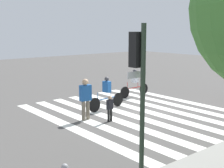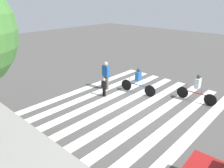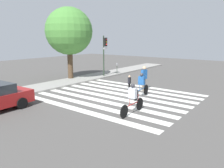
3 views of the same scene
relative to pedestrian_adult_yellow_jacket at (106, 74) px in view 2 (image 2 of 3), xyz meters
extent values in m
plane|color=#4C4947|center=(-2.61, 0.58, -1.05)|extent=(60.00, 60.00, 0.00)
cube|color=gray|center=(-2.61, 6.83, -0.98)|extent=(36.00, 2.50, 0.14)
cube|color=silver|center=(-6.30, 0.58, -1.04)|extent=(0.53, 10.00, 0.01)
cube|color=silver|center=(-5.25, 0.58, -1.04)|extent=(0.53, 10.00, 0.01)
cube|color=silver|center=(-4.19, 0.58, -1.04)|extent=(0.53, 10.00, 0.01)
cube|color=silver|center=(-3.14, 0.58, -1.04)|extent=(0.53, 10.00, 0.01)
cube|color=silver|center=(-2.08, 0.58, -1.04)|extent=(0.53, 10.00, 0.01)
cube|color=silver|center=(-1.02, 0.58, -1.04)|extent=(0.53, 10.00, 0.01)
cube|color=silver|center=(0.03, 0.58, -1.04)|extent=(0.53, 10.00, 0.01)
cube|color=silver|center=(1.09, 0.58, -1.04)|extent=(0.53, 10.00, 0.01)
cylinder|color=#6B6051|center=(-0.12, 0.00, -0.61)|extent=(0.17, 0.17, 0.88)
cylinder|color=#6B6051|center=(0.12, 0.00, -0.61)|extent=(0.17, 0.17, 0.88)
cube|color=#1E5199|center=(0.00, 0.00, 0.18)|extent=(0.54, 0.29, 0.70)
sphere|color=tan|center=(0.00, 0.00, 0.67)|extent=(0.28, 0.28, 0.28)
cylinder|color=black|center=(-0.75, 0.87, -0.77)|extent=(0.10, 0.10, 0.55)
cylinder|color=black|center=(-0.61, 0.87, -0.77)|extent=(0.10, 0.10, 0.55)
cube|color=black|center=(-0.68, 0.87, -0.28)|extent=(0.34, 0.21, 0.44)
sphere|color=tan|center=(-0.68, 0.87, 0.02)|extent=(0.17, 0.17, 0.17)
cylinder|color=black|center=(-1.07, -0.78, -0.69)|extent=(0.72, 0.12, 0.72)
cylinder|color=black|center=(-2.73, -0.97, -0.69)|extent=(0.72, 0.12, 0.72)
cube|color=#1E4C8C|center=(-1.90, -0.87, -0.49)|extent=(1.42, 0.20, 0.04)
cylinder|color=#1E4C8C|center=(-2.19, -0.91, -0.33)|extent=(0.03, 0.03, 0.32)
cylinder|color=#1E4C8C|center=(-1.27, -0.80, -0.29)|extent=(0.03, 0.03, 0.40)
cube|color=#1E5199|center=(-1.90, -0.87, 0.10)|extent=(0.28, 0.42, 0.55)
sphere|color=#333338|center=(-1.90, -0.87, 0.50)|extent=(0.22, 0.22, 0.22)
cylinder|color=black|center=(-4.25, -2.14, -0.70)|extent=(0.69, 0.06, 0.69)
cylinder|color=black|center=(-5.85, -2.18, -0.70)|extent=(0.69, 0.06, 0.69)
cube|color=maroon|center=(-5.05, -2.16, -0.51)|extent=(1.36, 0.07, 0.04)
cylinder|color=maroon|center=(-5.33, -2.16, -0.35)|extent=(0.03, 0.03, 0.32)
cylinder|color=maroon|center=(-4.45, -2.14, -0.31)|extent=(0.03, 0.03, 0.40)
cube|color=silver|center=(-5.05, -2.16, 0.08)|extent=(0.25, 0.41, 0.55)
sphere|color=#333338|center=(-5.05, -2.16, 0.48)|extent=(0.22, 0.22, 0.22)
camera|label=1|loc=(7.65, 11.11, 2.98)|focal=50.00mm
camera|label=2|loc=(-9.17, 9.43, 4.52)|focal=35.00mm
camera|label=3|loc=(-14.39, -7.94, 2.87)|focal=35.00mm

